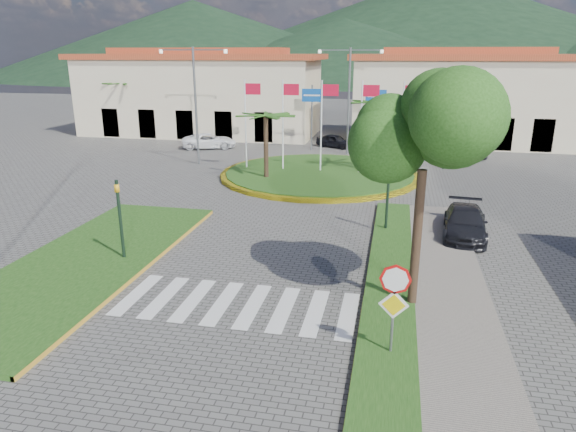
% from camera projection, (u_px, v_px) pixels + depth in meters
% --- Properties ---
extents(ground, '(160.00, 160.00, 0.00)m').
position_uv_depth(ground, '(185.00, 379.00, 12.58)').
color(ground, '#5B5956').
rests_on(ground, ground).
extents(sidewalk_right, '(4.00, 28.00, 0.15)m').
position_uv_depth(sidewalk_right, '(433.00, 359.00, 13.25)').
color(sidewalk_right, gray).
rests_on(sidewalk_right, ground).
extents(verge_right, '(1.60, 28.00, 0.18)m').
position_uv_depth(verge_right, '(386.00, 353.00, 13.48)').
color(verge_right, '#1A4714').
rests_on(verge_right, ground).
extents(median_left, '(5.00, 14.00, 0.18)m').
position_uv_depth(median_left, '(86.00, 261.00, 19.42)').
color(median_left, '#1A4714').
rests_on(median_left, ground).
extents(crosswalk, '(8.00, 3.00, 0.01)m').
position_uv_depth(crosswalk, '(235.00, 304.00, 16.31)').
color(crosswalk, silver).
rests_on(crosswalk, ground).
extents(roundabout_island, '(12.70, 12.70, 6.00)m').
position_uv_depth(roundabout_island, '(319.00, 174.00, 33.04)').
color(roundabout_island, yellow).
rests_on(roundabout_island, ground).
extents(stop_sign, '(0.80, 0.11, 2.65)m').
position_uv_depth(stop_sign, '(394.00, 296.00, 12.91)').
color(stop_sign, slate).
rests_on(stop_sign, ground).
extents(deciduous_tree, '(3.60, 3.60, 6.80)m').
position_uv_depth(deciduous_tree, '(425.00, 143.00, 14.59)').
color(deciduous_tree, black).
rests_on(deciduous_tree, ground).
extents(traffic_light_left, '(0.15, 0.18, 3.20)m').
position_uv_depth(traffic_light_left, '(120.00, 213.00, 19.07)').
color(traffic_light_left, black).
rests_on(traffic_light_left, ground).
extents(traffic_light_right, '(0.15, 0.18, 3.20)m').
position_uv_depth(traffic_light_right, '(388.00, 190.00, 22.29)').
color(traffic_light_right, black).
rests_on(traffic_light_right, ground).
extents(traffic_light_far, '(0.18, 0.15, 3.20)m').
position_uv_depth(traffic_light_far, '(445.00, 141.00, 34.66)').
color(traffic_light_far, black).
rests_on(traffic_light_far, ground).
extents(direction_sign_west, '(1.60, 0.14, 5.20)m').
position_uv_depth(direction_sign_west, '(312.00, 106.00, 40.77)').
color(direction_sign_west, slate).
rests_on(direction_sign_west, ground).
extents(direction_sign_east, '(1.60, 0.14, 5.20)m').
position_uv_depth(direction_sign_east, '(375.00, 108.00, 39.79)').
color(direction_sign_east, slate).
rests_on(direction_sign_east, ground).
extents(street_lamp_centre, '(4.80, 0.16, 8.00)m').
position_uv_depth(street_lamp_centre, '(349.00, 96.00, 38.98)').
color(street_lamp_centre, slate).
rests_on(street_lamp_centre, ground).
extents(street_lamp_west, '(4.80, 0.16, 8.00)m').
position_uv_depth(street_lamp_west, '(195.00, 100.00, 35.35)').
color(street_lamp_west, slate).
rests_on(street_lamp_west, ground).
extents(building_left, '(23.32, 9.54, 8.05)m').
position_uv_depth(building_left, '(201.00, 93.00, 49.56)').
color(building_left, beige).
rests_on(building_left, ground).
extents(building_right, '(19.08, 9.54, 8.05)m').
position_uv_depth(building_right, '(460.00, 97.00, 44.85)').
color(building_right, beige).
rests_on(building_right, ground).
extents(hill_far_west, '(140.00, 140.00, 22.00)m').
position_uv_depth(hill_far_west, '(194.00, 40.00, 150.51)').
color(hill_far_west, black).
rests_on(hill_far_west, ground).
extents(hill_far_mid, '(180.00, 180.00, 30.00)m').
position_uv_depth(hill_far_mid, '(438.00, 27.00, 154.21)').
color(hill_far_mid, black).
rests_on(hill_far_mid, ground).
extents(hill_near_back, '(110.00, 110.00, 16.00)m').
position_uv_depth(hill_near_back, '(344.00, 51.00, 133.28)').
color(hill_near_back, black).
rests_on(hill_near_back, ground).
extents(white_van, '(4.88, 3.42, 1.24)m').
position_uv_depth(white_van, '(209.00, 141.00, 42.61)').
color(white_van, white).
rests_on(white_van, ground).
extents(car_dark_a, '(3.47, 2.51, 1.10)m').
position_uv_depth(car_dark_a, '(335.00, 141.00, 42.99)').
color(car_dark_a, black).
rests_on(car_dark_a, ground).
extents(car_dark_b, '(3.56, 1.88, 1.11)m').
position_uv_depth(car_dark_b, '(464.00, 151.00, 38.46)').
color(car_dark_b, black).
rests_on(car_dark_b, ground).
extents(car_side_right, '(2.16, 4.48, 1.26)m').
position_uv_depth(car_side_right, '(465.00, 223.00, 22.14)').
color(car_side_right, black).
rests_on(car_side_right, ground).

